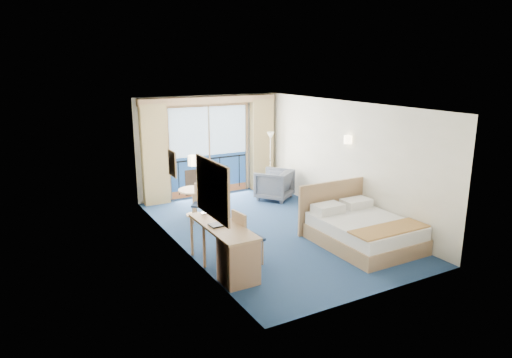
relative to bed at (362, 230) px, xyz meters
name	(u,v)px	position (x,y,z in m)	size (l,w,h in m)	color
floor	(270,230)	(-1.19, 1.58, -0.30)	(6.50, 6.50, 0.00)	navy
room_walls	(270,149)	(-1.19, 1.58, 1.47)	(4.04, 6.54, 2.72)	silver
balcony_door	(209,153)	(-1.20, 4.80, 0.84)	(2.36, 0.03, 2.52)	navy
curtain_left	(155,155)	(-2.74, 4.65, 0.97)	(0.65, 0.22, 2.55)	tan
curtain_right	(262,145)	(0.36, 4.65, 0.97)	(0.65, 0.22, 2.55)	tan
pelmet	(210,100)	(-1.19, 4.68, 2.28)	(3.80, 0.25, 0.18)	tan
mirror	(212,189)	(-3.16, 0.08, 1.25)	(0.05, 1.25, 0.95)	tan
wall_print	(172,163)	(-3.16, 2.03, 1.30)	(0.04, 0.42, 0.52)	tan
sconce_left	(193,161)	(-3.13, 0.98, 1.55)	(0.18, 0.18, 0.18)	#FFE7B2
sconce_right	(348,140)	(0.75, 1.43, 1.55)	(0.18, 0.18, 0.18)	#FFE7B2
bed	(362,230)	(0.00, 0.00, 0.00)	(1.73, 2.05, 1.09)	tan
nightstand	(347,211)	(0.59, 1.16, -0.04)	(0.40, 0.38, 0.53)	tan
phone	(349,198)	(0.61, 1.13, 0.26)	(0.19, 0.15, 0.08)	silver
armchair	(274,185)	(0.11, 3.54, 0.09)	(0.84, 0.87, 0.79)	#444953
floor_lamp	(270,146)	(0.45, 4.32, 0.96)	(0.23, 0.23, 1.67)	silver
desk	(235,254)	(-2.88, -0.14, 0.14)	(0.59, 1.73, 0.81)	tan
desk_chair	(245,235)	(-2.48, 0.27, 0.27)	(0.49, 0.48, 1.02)	#1C2942
folder	(218,225)	(-2.95, 0.35, 0.52)	(0.30, 0.23, 0.03)	black
desk_lamp	(204,197)	(-2.94, 0.99, 0.85)	(0.12, 0.12, 0.46)	silver
round_table	(194,196)	(-2.25, 3.29, 0.18)	(0.72, 0.72, 0.64)	tan
table_chair_a	(215,193)	(-1.74, 3.25, 0.19)	(0.54, 0.54, 0.88)	#1C2942
table_chair_b	(202,201)	(-2.25, 2.82, 0.19)	(0.53, 0.53, 0.88)	#1C2942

